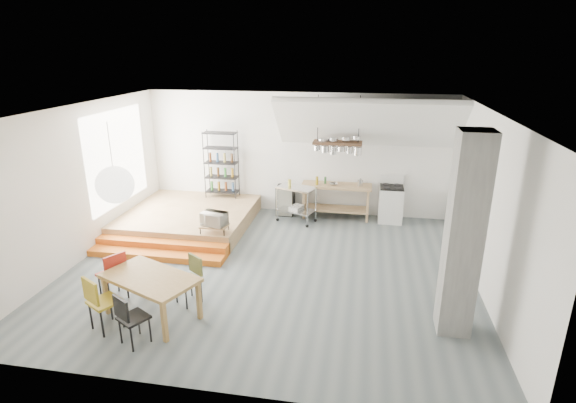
% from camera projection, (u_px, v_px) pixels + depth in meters
% --- Properties ---
extents(floor, '(8.00, 8.00, 0.00)m').
position_uv_depth(floor, '(270.00, 269.00, 9.13)').
color(floor, '#566064').
rests_on(floor, ground).
extents(wall_back, '(8.00, 0.04, 3.20)m').
position_uv_depth(wall_back, '(297.00, 154.00, 11.87)').
color(wall_back, silver).
rests_on(wall_back, ground).
extents(wall_left, '(0.04, 7.00, 3.20)m').
position_uv_depth(wall_left, '(80.00, 184.00, 9.27)').
color(wall_left, silver).
rests_on(wall_left, ground).
extents(wall_right, '(0.04, 7.00, 3.20)m').
position_uv_depth(wall_right, '(489.00, 206.00, 7.96)').
color(wall_right, silver).
rests_on(wall_right, ground).
extents(ceiling, '(8.00, 7.00, 0.02)m').
position_uv_depth(ceiling, '(267.00, 110.00, 8.09)').
color(ceiling, white).
rests_on(ceiling, wall_back).
extents(slope_ceiling, '(4.40, 1.44, 1.32)m').
position_uv_depth(slope_ceiling, '(368.00, 123.00, 10.71)').
color(slope_ceiling, white).
rests_on(slope_ceiling, wall_back).
extents(window_pane, '(0.02, 2.50, 2.20)m').
position_uv_depth(window_pane, '(118.00, 158.00, 10.60)').
color(window_pane, white).
rests_on(window_pane, wall_left).
extents(platform, '(3.00, 3.00, 0.40)m').
position_uv_depth(platform, '(190.00, 217.00, 11.34)').
color(platform, '#95744A').
rests_on(platform, ground).
extents(step_lower, '(3.00, 0.35, 0.13)m').
position_uv_depth(step_lower, '(156.00, 255.00, 9.57)').
color(step_lower, '#D26218').
rests_on(step_lower, ground).
extents(step_upper, '(3.00, 0.35, 0.27)m').
position_uv_depth(step_upper, '(162.00, 246.00, 9.87)').
color(step_upper, '#D26218').
rests_on(step_upper, ground).
extents(concrete_column, '(0.50, 0.50, 3.20)m').
position_uv_depth(concrete_column, '(464.00, 237.00, 6.68)').
color(concrete_column, slate).
rests_on(concrete_column, ground).
extents(kitchen_counter, '(1.80, 0.60, 0.91)m').
position_uv_depth(kitchen_counter, '(336.00, 195.00, 11.68)').
color(kitchen_counter, '#95744A').
rests_on(kitchen_counter, ground).
extents(stove, '(0.60, 0.60, 1.18)m').
position_uv_depth(stove, '(391.00, 203.00, 11.51)').
color(stove, white).
rests_on(stove, ground).
extents(pot_rack, '(1.20, 0.50, 1.43)m').
position_uv_depth(pot_rack, '(339.00, 146.00, 11.03)').
color(pot_rack, '#3E2A19').
rests_on(pot_rack, ceiling).
extents(wire_shelving, '(0.88, 0.38, 1.80)m').
position_uv_depth(wire_shelving, '(221.00, 163.00, 12.01)').
color(wire_shelving, black).
rests_on(wire_shelving, platform).
extents(microwave_shelf, '(0.60, 0.40, 0.16)m').
position_uv_depth(microwave_shelf, '(214.00, 226.00, 9.88)').
color(microwave_shelf, '#95744A').
rests_on(microwave_shelf, platform).
extents(paper_lantern, '(0.60, 0.60, 0.60)m').
position_uv_depth(paper_lantern, '(115.00, 185.00, 7.13)').
color(paper_lantern, white).
rests_on(paper_lantern, ceiling).
extents(dining_table, '(1.78, 1.42, 0.74)m').
position_uv_depth(dining_table, '(150.00, 281.00, 7.32)').
color(dining_table, olive).
rests_on(dining_table, ground).
extents(chair_mustard, '(0.59, 0.59, 0.94)m').
position_uv_depth(chair_mustard, '(99.00, 299.00, 6.97)').
color(chair_mustard, '#9E841B').
rests_on(chair_mustard, ground).
extents(chair_black, '(0.53, 0.53, 0.85)m').
position_uv_depth(chair_black, '(129.00, 316.00, 6.64)').
color(chair_black, black).
rests_on(chair_black, ground).
extents(chair_olive, '(0.54, 0.54, 0.85)m').
position_uv_depth(chair_olive, '(191.00, 275.00, 7.82)').
color(chair_olive, olive).
rests_on(chair_olive, ground).
extents(chair_red, '(0.58, 0.58, 0.92)m').
position_uv_depth(chair_red, '(113.00, 272.00, 7.84)').
color(chair_red, red).
rests_on(chair_red, ground).
extents(rolling_cart, '(1.06, 0.82, 0.93)m').
position_uv_depth(rolling_cart, '(297.00, 199.00, 11.43)').
color(rolling_cart, silver).
rests_on(rolling_cart, ground).
extents(mini_fridge, '(0.46, 0.46, 0.78)m').
position_uv_depth(mini_fridge, '(285.00, 200.00, 12.03)').
color(mini_fridge, black).
rests_on(mini_fridge, ground).
extents(microwave, '(0.61, 0.48, 0.30)m').
position_uv_depth(microwave, '(214.00, 219.00, 9.83)').
color(microwave, beige).
rests_on(microwave, microwave_shelf).
extents(bowl, '(0.27, 0.27, 0.05)m').
position_uv_depth(bowl, '(333.00, 184.00, 11.55)').
color(bowl, silver).
rests_on(bowl, kitchen_counter).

